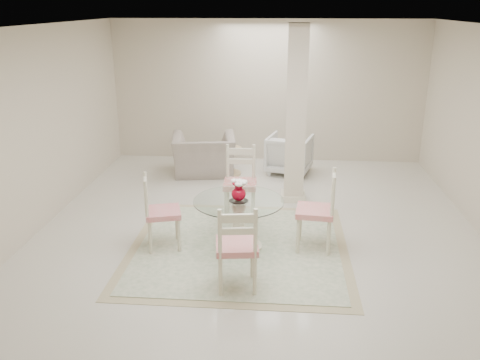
# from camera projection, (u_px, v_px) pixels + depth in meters

# --- Properties ---
(ground) EXTENTS (7.00, 7.00, 0.00)m
(ground) POSITION_uv_depth(u_px,v_px,m) (258.00, 232.00, 6.94)
(ground) COLOR beige
(ground) RESTS_ON ground
(room_shell) EXTENTS (6.02, 7.02, 2.71)m
(room_shell) POSITION_uv_depth(u_px,v_px,m) (259.00, 97.00, 6.33)
(room_shell) COLOR beige
(room_shell) RESTS_ON ground
(column) EXTENTS (0.30, 0.30, 2.70)m
(column) POSITION_uv_depth(u_px,v_px,m) (296.00, 116.00, 7.68)
(column) COLOR beige
(column) RESTS_ON ground
(area_rug) EXTENTS (2.77, 2.77, 0.02)m
(area_rug) POSITION_uv_depth(u_px,v_px,m) (239.00, 247.00, 6.50)
(area_rug) COLOR tan
(area_rug) RESTS_ON ground
(dining_table) EXTENTS (1.13, 1.13, 0.65)m
(dining_table) POSITION_uv_depth(u_px,v_px,m) (239.00, 224.00, 6.39)
(dining_table) COLOR #EFE2C4
(dining_table) RESTS_ON ground
(red_vase) EXTENTS (0.21, 0.20, 0.28)m
(red_vase) POSITION_uv_depth(u_px,v_px,m) (239.00, 190.00, 6.24)
(red_vase) COLOR #A3051B
(red_vase) RESTS_ON dining_table
(dining_chair_east) EXTENTS (0.50, 0.50, 1.14)m
(dining_chair_east) POSITION_uv_depth(u_px,v_px,m) (321.00, 205.00, 6.27)
(dining_chair_east) COLOR beige
(dining_chair_east) RESTS_ON ground
(dining_chair_north) EXTENTS (0.48, 0.48, 1.16)m
(dining_chair_north) POSITION_uv_depth(u_px,v_px,m) (240.00, 177.00, 7.27)
(dining_chair_north) COLOR beige
(dining_chair_north) RESTS_ON ground
(dining_chair_west) EXTENTS (0.53, 0.53, 1.07)m
(dining_chair_west) POSITION_uv_depth(u_px,v_px,m) (157.00, 207.00, 6.32)
(dining_chair_west) COLOR beige
(dining_chair_west) RESTS_ON ground
(dining_chair_south) EXTENTS (0.50, 0.50, 1.11)m
(dining_chair_south) POSITION_uv_depth(u_px,v_px,m) (237.00, 242.00, 5.34)
(dining_chair_south) COLOR beige
(dining_chair_south) RESTS_ON ground
(recliner_taupe) EXTENTS (1.25, 1.13, 0.72)m
(recliner_taupe) POSITION_uv_depth(u_px,v_px,m) (204.00, 155.00, 9.22)
(recliner_taupe) COLOR #9F8F84
(recliner_taupe) RESTS_ON ground
(armchair_white) EXTENTS (0.92, 0.94, 0.71)m
(armchair_white) POSITION_uv_depth(u_px,v_px,m) (289.00, 154.00, 9.29)
(armchair_white) COLOR white
(armchair_white) RESTS_ON ground
(side_table) EXTENTS (0.48, 0.48, 0.50)m
(side_table) POSITION_uv_depth(u_px,v_px,m) (228.00, 162.00, 9.23)
(side_table) COLOR #D4B282
(side_table) RESTS_ON ground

